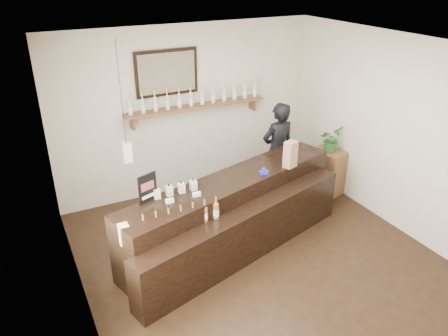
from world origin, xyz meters
TOP-DOWN VIEW (x-y plane):
  - ground at (0.00, 0.00)m, footprint 5.00×5.00m
  - room_shell at (0.00, 0.00)m, footprint 5.00×5.00m
  - back_wall_decor at (-0.15, 2.37)m, footprint 2.66×0.96m
  - counter at (-0.14, 0.57)m, footprint 3.54×1.85m
  - promo_sign at (-1.33, 0.62)m, footprint 0.26×0.11m
  - paper_bag at (0.80, 0.67)m, footprint 0.21×0.18m
  - tape_dispenser at (0.34, 0.62)m, footprint 0.12×0.07m
  - side_cabinet at (2.00, 1.22)m, footprint 0.52×0.62m
  - potted_plant at (2.00, 1.22)m, footprint 0.50×0.48m
  - shopkeeper at (1.18, 1.55)m, footprint 0.69×0.46m

SIDE VIEW (x-z plane):
  - ground at x=0.00m, z-range 0.00..0.00m
  - side_cabinet at x=2.00m, z-range 0.00..0.77m
  - counter at x=-0.14m, z-range -0.11..1.03m
  - shopkeeper at x=1.18m, z-range 0.00..1.85m
  - potted_plant at x=2.00m, z-range 0.77..1.19m
  - tape_dispenser at x=0.34m, z-range 0.97..1.07m
  - promo_sign at x=-1.33m, z-range 0.98..1.35m
  - paper_bag at x=0.80m, z-range 0.98..1.36m
  - room_shell at x=0.00m, z-range -0.80..4.20m
  - back_wall_decor at x=-0.15m, z-range 0.91..2.60m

